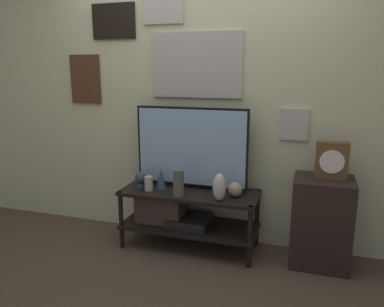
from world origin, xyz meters
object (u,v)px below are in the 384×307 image
mantel_clock (332,160)px  television (191,147)px  vase_slim_bronze (161,179)px  vase_round_glass (235,189)px  vase_tall_ceramic (178,183)px  vase_urn_stoneware (219,187)px  decorative_bust (141,179)px  candle_jar (149,184)px

mantel_clock → television: bearing=178.1°
television → vase_slim_bronze: bearing=-156.4°
vase_round_glass → vase_tall_ceramic: bearing=-162.4°
television → vase_round_glass: size_ratio=8.13×
vase_urn_stoneware → decorative_bust: vase_urn_stoneware is taller
vase_slim_bronze → candle_jar: (-0.08, -0.09, -0.03)m
vase_round_glass → vase_tall_ceramic: size_ratio=0.54×
vase_round_glass → candle_jar: (-0.74, -0.08, 0.00)m
vase_urn_stoneware → candle_jar: vase_urn_stoneware is taller
vase_slim_bronze → candle_jar: vase_slim_bronze is taller
vase_slim_bronze → candle_jar: size_ratio=1.40×
vase_tall_ceramic → mantel_clock: mantel_clock is taller
television → vase_tall_ceramic: 0.36m
candle_jar → mantel_clock: size_ratio=0.44×
candle_jar → mantel_clock: bearing=6.1°
vase_urn_stoneware → mantel_clock: bearing=14.7°
vase_tall_ceramic → vase_urn_stoneware: bearing=0.8°
vase_round_glass → vase_slim_bronze: bearing=178.8°
decorative_bust → vase_round_glass: bearing=2.3°
vase_urn_stoneware → mantel_clock: (0.83, 0.22, 0.23)m
mantel_clock → vase_urn_stoneware: bearing=-165.3°
vase_tall_ceramic → decorative_bust: bearing=164.8°
vase_slim_bronze → vase_urn_stoneware: 0.58m
vase_slim_bronze → mantel_clock: size_ratio=0.61×
vase_round_glass → decorative_bust: (-0.84, -0.03, 0.02)m
television → candle_jar: 0.49m
decorative_bust → mantel_clock: (1.57, 0.12, 0.26)m
vase_tall_ceramic → candle_jar: bearing=167.6°
vase_tall_ceramic → vase_urn_stoneware: (0.34, 0.00, -0.00)m
vase_round_glass → decorative_bust: bearing=-177.7°
decorative_bust → candle_jar: bearing=-23.5°
vase_urn_stoneware → candle_jar: 0.65m
candle_jar → mantel_clock: (1.48, 0.16, 0.28)m
television → vase_urn_stoneware: (0.32, -0.26, -0.25)m
vase_round_glass → vase_urn_stoneware: (-0.10, -0.14, 0.05)m
television → vase_slim_bronze: (-0.25, -0.11, -0.28)m
television → vase_round_glass: television is taller
vase_urn_stoneware → decorative_bust: bearing=172.1°
vase_slim_bronze → vase_urn_stoneware: bearing=-14.9°
candle_jar → decorative_bust: decorative_bust is taller
television → vase_slim_bronze: size_ratio=5.65×
vase_round_glass → candle_jar: size_ratio=0.97×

